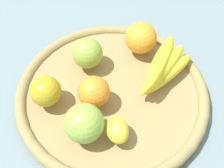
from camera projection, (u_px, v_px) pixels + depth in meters
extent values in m
plane|color=slate|center=(112.00, 98.00, 0.72)|extent=(2.40, 2.40, 0.00)
cylinder|color=#9C8052|center=(112.00, 96.00, 0.71)|extent=(0.42, 0.42, 0.02)
torus|color=#938151|center=(112.00, 93.00, 0.70)|extent=(0.44, 0.44, 0.03)
ellipsoid|color=yellow|center=(166.00, 74.00, 0.70)|extent=(0.13, 0.16, 0.03)
ellipsoid|color=yellow|center=(164.00, 68.00, 0.69)|extent=(0.15, 0.14, 0.03)
ellipsoid|color=yellow|center=(160.00, 62.00, 0.68)|extent=(0.16, 0.11, 0.03)
ellipsoid|color=yellow|center=(117.00, 130.00, 0.60)|extent=(0.07, 0.06, 0.04)
sphere|color=orange|center=(94.00, 92.00, 0.64)|extent=(0.07, 0.07, 0.07)
sphere|color=#90BB46|center=(84.00, 123.00, 0.59)|extent=(0.11, 0.11, 0.08)
sphere|color=#8CB441|center=(87.00, 53.00, 0.71)|extent=(0.10, 0.10, 0.07)
sphere|color=gold|center=(46.00, 91.00, 0.65)|extent=(0.07, 0.07, 0.07)
sphere|color=orange|center=(141.00, 38.00, 0.74)|extent=(0.09, 0.09, 0.08)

